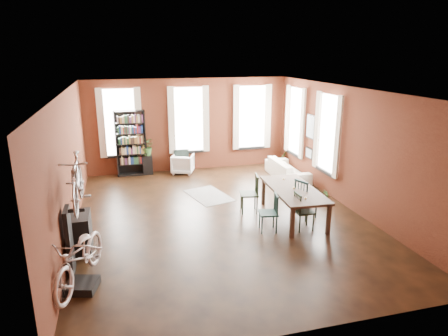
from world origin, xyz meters
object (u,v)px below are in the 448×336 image
object	(u,v)px
dining_chair_b	(249,194)
white_armchair	(183,163)
dining_chair_d	(306,199)
bookshelf	(131,144)
dining_table	(293,203)
plant_stand	(148,165)
bicycle_floor	(78,232)
bike_trainer	(82,286)
cream_sofa	(287,166)
dining_chair_c	(304,211)
console_table	(81,232)
dining_chair_a	(268,213)

from	to	relation	value
dining_chair_b	white_armchair	bearing A→B (deg)	-152.68
dining_chair_b	dining_chair_d	distance (m)	1.46
bookshelf	white_armchair	world-z (taller)	bookshelf
dining_table	white_armchair	distance (m)	5.02
plant_stand	dining_table	bearing A→B (deg)	-55.91
dining_chair_d	bookshelf	size ratio (longest dim) A/B	0.46
bookshelf	bicycle_floor	size ratio (longest dim) A/B	1.13
bicycle_floor	bike_trainer	bearing A→B (deg)	149.19
bookshelf	white_armchair	size ratio (longest dim) A/B	3.04
cream_sofa	bicycle_floor	world-z (taller)	bicycle_floor
white_armchair	cream_sofa	size ratio (longest dim) A/B	0.35
dining_chair_c	bike_trainer	distance (m)	5.08
white_armchair	bike_trainer	bearing A→B (deg)	87.04
dining_table	console_table	bearing A→B (deg)	-172.49
dining_chair_b	dining_table	bearing A→B (deg)	65.81
bike_trainer	console_table	size ratio (longest dim) A/B	0.63
dining_chair_b	plant_stand	size ratio (longest dim) A/B	1.51
bike_trainer	plant_stand	bearing A→B (deg)	76.06
console_table	plant_stand	xyz separation A→B (m)	(1.78, 5.20, -0.07)
dining_chair_b	bike_trainer	distance (m)	4.80
cream_sofa	bike_trainer	bearing A→B (deg)	129.62
dining_table	plant_stand	distance (m)	5.79
dining_chair_c	dining_table	bearing A→B (deg)	-1.38
bicycle_floor	dining_chair_c	bearing A→B (deg)	33.32
cream_sofa	dining_chair_c	bearing A→B (deg)	161.93
dining_table	white_armchair	world-z (taller)	dining_table
dining_chair_b	white_armchair	xyz separation A→B (m)	(-1.12, 3.90, -0.14)
cream_sofa	plant_stand	bearing A→B (deg)	69.07
dining_chair_d	plant_stand	xyz separation A→B (m)	(-3.56, 4.85, -0.18)
dining_chair_d	bicycle_floor	size ratio (longest dim) A/B	0.52
bike_trainer	dining_chair_c	bearing A→B (deg)	14.89
white_armchair	console_table	xyz separation A→B (m)	(-2.97, -4.98, 0.04)
dining_chair_a	bike_trainer	world-z (taller)	dining_chair_a
dining_chair_a	bicycle_floor	size ratio (longest dim) A/B	0.46
white_armchair	console_table	world-z (taller)	console_table
console_table	dining_chair_b	bearing A→B (deg)	14.79
dining_table	bicycle_floor	distance (m)	5.35
console_table	bicycle_floor	size ratio (longest dim) A/B	0.41
dining_chair_c	dining_chair_b	bearing A→B (deg)	35.26
dining_chair_c	white_armchair	distance (m)	5.63
bike_trainer	console_table	distance (m)	1.61
dining_chair_d	cream_sofa	bearing A→B (deg)	-38.73
bookshelf	plant_stand	bearing A→B (deg)	0.00
dining_chair_a	console_table	distance (m)	4.15
bike_trainer	white_armchair	bearing A→B (deg)	66.39
dining_chair_d	plant_stand	bearing A→B (deg)	13.25
dining_chair_a	bicycle_floor	distance (m)	4.33
dining_chair_d	bike_trainer	world-z (taller)	dining_chair_d
dining_chair_c	console_table	bearing A→B (deg)	88.05
plant_stand	bicycle_floor	size ratio (longest dim) A/B	0.34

